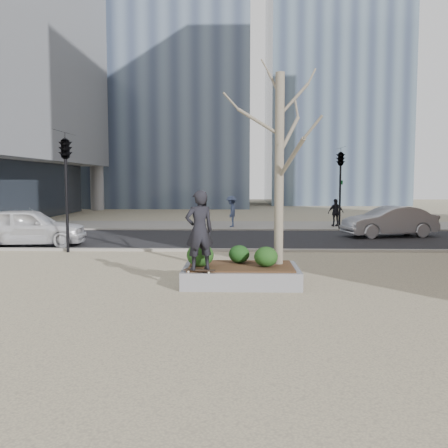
{
  "coord_description": "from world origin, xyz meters",
  "views": [
    {
      "loc": [
        0.92,
        -12.89,
        2.7
      ],
      "look_at": [
        0.5,
        2.0,
        1.4
      ],
      "focal_mm": 40.0,
      "sensor_mm": 36.0,
      "label": 1
    }
  ],
  "objects_px": {
    "skateboard": "(199,271)",
    "police_car": "(28,227)",
    "planter": "(241,275)",
    "skateboarder": "(199,230)"
  },
  "relations": [
    {
      "from": "planter",
      "to": "skateboarder",
      "type": "xyz_separation_m",
      "value": [
        -1.02,
        -0.85,
        1.27
      ]
    },
    {
      "from": "skateboard",
      "to": "police_car",
      "type": "relative_size",
      "value": 0.17
    },
    {
      "from": "planter",
      "to": "police_car",
      "type": "bearing_deg",
      "value": 140.33
    },
    {
      "from": "skateboard",
      "to": "police_car",
      "type": "xyz_separation_m",
      "value": [
        -7.64,
        8.03,
        0.32
      ]
    },
    {
      "from": "planter",
      "to": "skateboard",
      "type": "xyz_separation_m",
      "value": [
        -1.02,
        -0.85,
        0.26
      ]
    },
    {
      "from": "planter",
      "to": "skateboarder",
      "type": "distance_m",
      "value": 1.84
    },
    {
      "from": "skateboard",
      "to": "skateboarder",
      "type": "height_order",
      "value": "skateboarder"
    },
    {
      "from": "skateboard",
      "to": "police_car",
      "type": "distance_m",
      "value": 11.09
    },
    {
      "from": "planter",
      "to": "police_car",
      "type": "relative_size",
      "value": 0.65
    },
    {
      "from": "police_car",
      "to": "planter",
      "type": "bearing_deg",
      "value": -136.75
    }
  ]
}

